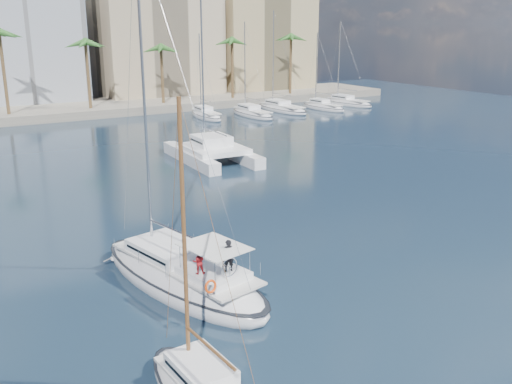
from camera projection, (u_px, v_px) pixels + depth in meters
ground at (259, 257)px, 32.96m from camera, size 160.00×160.00×0.00m
quay at (40, 112)px, 82.78m from camera, size 120.00×14.00×1.20m
building_beige at (156, 41)px, 98.44m from camera, size 20.00×14.00×20.00m
building_tan_right at (260, 46)px, 107.04m from camera, size 18.00×12.00×18.00m
palm_centre at (38, 44)px, 76.75m from camera, size 3.60×3.60×12.30m
palm_right at (254, 41)px, 93.68m from camera, size 3.60×3.60×12.30m
main_sloop at (182, 276)px, 29.20m from camera, size 6.49×13.00×18.48m
catamaran at (212, 149)px, 55.79m from camera, size 6.28×11.78×16.87m
seagull at (113, 259)px, 31.88m from camera, size 1.08×0.46×0.20m
moored_yacht_a at (206, 118)px, 81.43m from camera, size 3.37×9.52×11.90m
moored_yacht_b at (252, 116)px, 83.03m from camera, size 3.32×10.83×13.72m
moored_yacht_c at (282, 111)px, 87.90m from camera, size 3.98×12.33×15.54m
moored_yacht_d at (323, 109)px, 89.50m from camera, size 3.52×9.55×11.90m
moored_yacht_e at (347, 105)px, 94.37m from camera, size 4.61×11.11×13.72m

